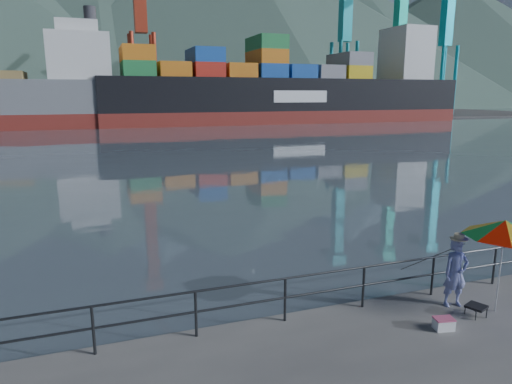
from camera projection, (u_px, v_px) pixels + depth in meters
harbor_water at (109, 112)px, 128.63m from camera, size 500.00×280.00×0.00m
far_dock at (165, 117)px, 97.84m from camera, size 200.00×40.00×0.40m
guardrail at (325, 292)px, 10.38m from camera, size 22.00×0.06×1.03m
mountains at (187, 24)px, 205.46m from camera, size 600.00×332.80×80.00m
port_cranes at (271, 39)px, 93.07m from camera, size 116.00×28.00×38.40m
container_stacks at (273, 101)px, 105.71m from camera, size 58.00×5.40×7.80m
fisherman at (456, 273)px, 10.72m from camera, size 0.66×0.50×1.64m
beach_umbrella at (505, 228)px, 10.19m from camera, size 2.01×2.01×2.19m
folding_stool at (476, 310)px, 10.34m from camera, size 0.52×0.52×0.26m
cooler_bag at (444, 324)px, 9.76m from camera, size 0.44×0.34×0.23m
fishing_rod at (428, 291)px, 11.70m from camera, size 0.43×1.72×1.24m
container_ship at (296, 89)px, 83.96m from camera, size 66.65×11.11×18.10m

